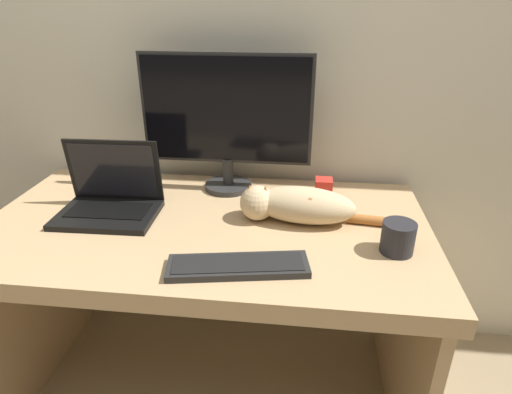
{
  "coord_description": "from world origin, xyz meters",
  "views": [
    {
      "loc": [
        0.31,
        -0.82,
        1.41
      ],
      "look_at": [
        0.17,
        0.35,
        0.85
      ],
      "focal_mm": 30.0,
      "sensor_mm": 36.0,
      "label": 1
    }
  ],
  "objects_px": {
    "laptop": "(110,200)",
    "external_keyboard": "(238,266)",
    "monitor": "(226,118)",
    "cat": "(296,204)",
    "coffee_mug": "(398,238)"
  },
  "relations": [
    {
      "from": "laptop",
      "to": "external_keyboard",
      "type": "xyz_separation_m",
      "value": [
        0.48,
        -0.28,
        -0.04
      ]
    },
    {
      "from": "external_keyboard",
      "to": "monitor",
      "type": "bearing_deg",
      "value": 92.88
    },
    {
      "from": "monitor",
      "to": "external_keyboard",
      "type": "bearing_deg",
      "value": -77.23
    },
    {
      "from": "laptop",
      "to": "external_keyboard",
      "type": "distance_m",
      "value": 0.56
    },
    {
      "from": "cat",
      "to": "monitor",
      "type": "bearing_deg",
      "value": 145.16
    },
    {
      "from": "laptop",
      "to": "cat",
      "type": "distance_m",
      "value": 0.63
    },
    {
      "from": "monitor",
      "to": "laptop",
      "type": "height_order",
      "value": "monitor"
    },
    {
      "from": "coffee_mug",
      "to": "monitor",
      "type": "bearing_deg",
      "value": 145.11
    },
    {
      "from": "cat",
      "to": "coffee_mug",
      "type": "height_order",
      "value": "cat"
    },
    {
      "from": "external_keyboard",
      "to": "coffee_mug",
      "type": "relative_size",
      "value": 4.14
    },
    {
      "from": "laptop",
      "to": "external_keyboard",
      "type": "height_order",
      "value": "laptop"
    },
    {
      "from": "monitor",
      "to": "laptop",
      "type": "xyz_separation_m",
      "value": [
        -0.36,
        -0.26,
        -0.23
      ]
    },
    {
      "from": "laptop",
      "to": "coffee_mug",
      "type": "bearing_deg",
      "value": -9.93
    },
    {
      "from": "external_keyboard",
      "to": "cat",
      "type": "relative_size",
      "value": 0.74
    },
    {
      "from": "coffee_mug",
      "to": "cat",
      "type": "bearing_deg",
      "value": 152.13
    }
  ]
}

